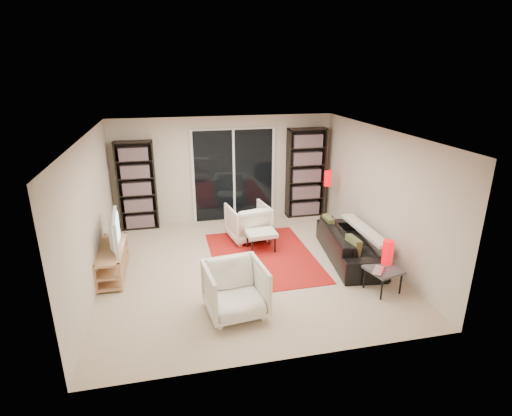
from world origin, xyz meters
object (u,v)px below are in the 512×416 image
at_px(bookshelf_left, 137,186).
at_px(armchair_back, 248,222).
at_px(sofa, 350,244).
at_px(side_table, 383,271).
at_px(armchair_front, 235,290).
at_px(ottoman, 261,234).
at_px(tv_stand, 112,260).
at_px(floor_lamp, 328,185).
at_px(bookshelf_right, 306,173).

xyz_separation_m(bookshelf_left, armchair_back, (2.24, -1.12, -0.60)).
relative_size(sofa, side_table, 3.38).
xyz_separation_m(armchair_front, ottoman, (0.84, 1.99, -0.04)).
relative_size(tv_stand, sofa, 0.67).
bearing_deg(armchair_back, bookshelf_left, -36.03).
bearing_deg(bookshelf_left, ottoman, -36.10).
xyz_separation_m(ottoman, floor_lamp, (1.76, 1.05, 0.59)).
xyz_separation_m(sofa, floor_lamp, (0.22, 1.75, 0.64)).
bearing_deg(sofa, bookshelf_right, 8.52).
height_order(armchair_front, floor_lamp, floor_lamp).
bearing_deg(tv_stand, ottoman, 8.10).
distance_m(tv_stand, armchair_front, 2.48).
relative_size(sofa, armchair_back, 2.47).
bearing_deg(floor_lamp, bookshelf_left, 170.74).
xyz_separation_m(bookshelf_left, armchair_front, (1.53, -3.72, -0.59)).
xyz_separation_m(sofa, armchair_front, (-2.38, -1.29, 0.09)).
bearing_deg(armchair_front, sofa, 21.41).
relative_size(bookshelf_right, side_table, 3.51).
height_order(bookshelf_left, armchair_front, bookshelf_left).
distance_m(bookshelf_left, side_table, 5.37).
relative_size(tv_stand, armchair_front, 1.59).
bearing_deg(ottoman, floor_lamp, 30.82).
xyz_separation_m(bookshelf_left, side_table, (3.92, -3.62, -0.62)).
relative_size(bookshelf_right, tv_stand, 1.56).
bearing_deg(ottoman, tv_stand, -171.90).
bearing_deg(armchair_front, tv_stand, 132.56).
distance_m(bookshelf_right, sofa, 2.54).
height_order(bookshelf_right, side_table, bookshelf_right).
relative_size(armchair_front, ottoman, 1.43).
height_order(armchair_back, armchair_front, armchair_front).
height_order(bookshelf_left, ottoman, bookshelf_left).
relative_size(bookshelf_left, armchair_front, 2.30).
bearing_deg(bookshelf_right, tv_stand, -153.33).
relative_size(tv_stand, armchair_back, 1.64).
distance_m(armchair_front, ottoman, 2.16).
bearing_deg(armchair_front, floor_lamp, 42.41).
bearing_deg(ottoman, sofa, -24.47).
distance_m(armchair_back, side_table, 3.02).
relative_size(ottoman, side_table, 0.99).
bearing_deg(armchair_front, bookshelf_left, 105.28).
bearing_deg(ottoman, side_table, -50.56).
distance_m(sofa, floor_lamp, 1.88).
bearing_deg(side_table, armchair_back, 124.00).
relative_size(bookshelf_left, side_table, 3.26).
xyz_separation_m(armchair_back, armchair_front, (-0.71, -2.60, 0.01)).
distance_m(tv_stand, ottoman, 2.75).
xyz_separation_m(bookshelf_right, tv_stand, (-4.21, -2.11, -0.79)).
relative_size(bookshelf_left, bookshelf_right, 0.93).
relative_size(bookshelf_left, sofa, 0.96).
height_order(sofa, armchair_front, armchair_front).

